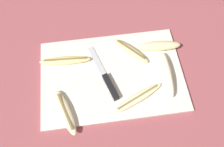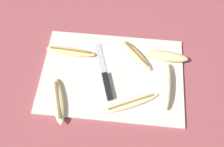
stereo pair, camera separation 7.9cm
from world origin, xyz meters
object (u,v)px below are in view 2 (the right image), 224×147
banana_soft_right (166,56)px  banana_golden_short (71,52)px  banana_mellow_near (136,55)px  banana_pale_long (131,103)px  knife (106,81)px  banana_bright_far (167,86)px  banana_cream_curved (58,101)px

banana_soft_right → banana_golden_short: 0.36m
banana_mellow_near → banana_pale_long: bearing=-92.8°
knife → banana_mellow_near: banana_mellow_near is taller
knife → banana_golden_short: size_ratio=1.20×
banana_bright_far → banana_golden_short: banana_bright_far is taller
banana_pale_long → banana_golden_short: 0.30m
banana_golden_short → banana_mellow_near: (0.25, 0.01, -0.00)m
banana_soft_right → banana_golden_short: banana_soft_right is taller
knife → banana_soft_right: size_ratio=1.41×
banana_cream_curved → banana_mellow_near: bearing=38.7°
banana_mellow_near → banana_cream_curved: bearing=-141.3°
banana_pale_long → knife: bearing=141.1°
banana_soft_right → banana_bright_far: bearing=-90.3°
banana_cream_curved → banana_soft_right: banana_soft_right is taller
banana_bright_far → banana_cream_curved: (-0.37, -0.09, -0.01)m
banana_bright_far → banana_mellow_near: bearing=133.4°
banana_soft_right → banana_pale_long: bearing=-122.2°
banana_bright_far → banana_golden_short: 0.38m
banana_golden_short → banana_mellow_near: size_ratio=1.37×
banana_pale_long → banana_cream_curved: bearing=-176.1°
banana_bright_far → banana_golden_short: bearing=163.1°
banana_cream_curved → banana_soft_right: (0.37, 0.21, 0.00)m
knife → banana_golden_short: banana_golden_short is taller
banana_soft_right → knife: bearing=-151.2°
banana_golden_short → banana_soft_right: bearing=2.0°
knife → banana_soft_right: banana_soft_right is taller
banana_pale_long → banana_mellow_near: bearing=87.2°
knife → banana_bright_far: (0.21, -0.00, 0.01)m
knife → banana_pale_long: 0.12m
banana_soft_right → banana_mellow_near: 0.11m
banana_pale_long → banana_soft_right: size_ratio=1.20×
banana_cream_curved → banana_golden_short: bearing=87.7°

